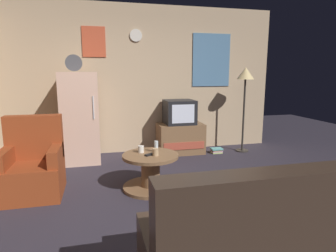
{
  "coord_description": "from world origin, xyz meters",
  "views": [
    {
      "loc": [
        -0.78,
        -2.94,
        1.48
      ],
      "look_at": [
        0.16,
        0.9,
        0.75
      ],
      "focal_mm": 30.61,
      "sensor_mm": 36.0,
      "label": 1
    }
  ],
  "objects_px": {
    "book_stack": "(217,150)",
    "fridge": "(80,118)",
    "mug_ceramic_tan": "(156,152)",
    "tv_stand": "(180,138)",
    "crt_tv": "(179,112)",
    "standing_lamp": "(245,80)",
    "remote_control": "(150,154)",
    "mug_ceramic_white": "(141,149)",
    "couch": "(265,242)",
    "wine_glass": "(156,147)",
    "armchair": "(33,168)",
    "coffee_table": "(151,172)"
  },
  "relations": [
    {
      "from": "fridge",
      "to": "couch",
      "type": "bearing_deg",
      "value": -66.84
    },
    {
      "from": "armchair",
      "to": "fridge",
      "type": "bearing_deg",
      "value": 67.61
    },
    {
      "from": "tv_stand",
      "to": "crt_tv",
      "type": "relative_size",
      "value": 1.56
    },
    {
      "from": "tv_stand",
      "to": "couch",
      "type": "distance_m",
      "value": 3.44
    },
    {
      "from": "mug_ceramic_tan",
      "to": "remote_control",
      "type": "distance_m",
      "value": 0.08
    },
    {
      "from": "mug_ceramic_tan",
      "to": "book_stack",
      "type": "distance_m",
      "value": 2.1
    },
    {
      "from": "tv_stand",
      "to": "standing_lamp",
      "type": "relative_size",
      "value": 0.53
    },
    {
      "from": "mug_ceramic_white",
      "to": "couch",
      "type": "distance_m",
      "value": 2.07
    },
    {
      "from": "mug_ceramic_tan",
      "to": "standing_lamp",
      "type": "bearing_deg",
      "value": 36.2
    },
    {
      "from": "tv_stand",
      "to": "book_stack",
      "type": "relative_size",
      "value": 3.97
    },
    {
      "from": "crt_tv",
      "to": "remote_control",
      "type": "relative_size",
      "value": 3.6
    },
    {
      "from": "fridge",
      "to": "wine_glass",
      "type": "xyz_separation_m",
      "value": [
        1.01,
        -1.34,
        -0.22
      ]
    },
    {
      "from": "coffee_table",
      "to": "standing_lamp",
      "type": "bearing_deg",
      "value": 34.18
    },
    {
      "from": "fridge",
      "to": "armchair",
      "type": "height_order",
      "value": "fridge"
    },
    {
      "from": "book_stack",
      "to": "fridge",
      "type": "bearing_deg",
      "value": 178.69
    },
    {
      "from": "fridge",
      "to": "mug_ceramic_tan",
      "type": "distance_m",
      "value": 1.8
    },
    {
      "from": "mug_ceramic_white",
      "to": "book_stack",
      "type": "relative_size",
      "value": 0.43
    },
    {
      "from": "standing_lamp",
      "to": "mug_ceramic_white",
      "type": "relative_size",
      "value": 17.67
    },
    {
      "from": "remote_control",
      "to": "armchair",
      "type": "distance_m",
      "value": 1.44
    },
    {
      "from": "book_stack",
      "to": "remote_control",
      "type": "bearing_deg",
      "value": -137.07
    },
    {
      "from": "fridge",
      "to": "coffee_table",
      "type": "xyz_separation_m",
      "value": [
        0.92,
        -1.43,
        -0.52
      ]
    },
    {
      "from": "tv_stand",
      "to": "crt_tv",
      "type": "distance_m",
      "value": 0.5
    },
    {
      "from": "fridge",
      "to": "wine_glass",
      "type": "bearing_deg",
      "value": -52.95
    },
    {
      "from": "mug_ceramic_white",
      "to": "tv_stand",
      "type": "bearing_deg",
      "value": 56.72
    },
    {
      "from": "standing_lamp",
      "to": "book_stack",
      "type": "distance_m",
      "value": 1.42
    },
    {
      "from": "wine_glass",
      "to": "couch",
      "type": "xyz_separation_m",
      "value": [
        0.39,
        -1.94,
        -0.22
      ]
    },
    {
      "from": "crt_tv",
      "to": "remote_control",
      "type": "xyz_separation_m",
      "value": [
        -0.84,
        -1.6,
        -0.3
      ]
    },
    {
      "from": "mug_ceramic_tan",
      "to": "wine_glass",
      "type": "bearing_deg",
      "value": 75.46
    },
    {
      "from": "mug_ceramic_tan",
      "to": "book_stack",
      "type": "xyz_separation_m",
      "value": [
        1.45,
        1.44,
        -0.46
      ]
    },
    {
      "from": "mug_ceramic_white",
      "to": "wine_glass",
      "type": "bearing_deg",
      "value": -7.61
    },
    {
      "from": "mug_ceramic_white",
      "to": "armchair",
      "type": "relative_size",
      "value": 0.09
    },
    {
      "from": "standing_lamp",
      "to": "coffee_table",
      "type": "distance_m",
      "value": 2.71
    },
    {
      "from": "fridge",
      "to": "tv_stand",
      "type": "xyz_separation_m",
      "value": [
        1.77,
        0.14,
        -0.48
      ]
    },
    {
      "from": "fridge",
      "to": "standing_lamp",
      "type": "xyz_separation_m",
      "value": [
        2.96,
        -0.04,
        0.6
      ]
    },
    {
      "from": "fridge",
      "to": "coffee_table",
      "type": "relative_size",
      "value": 2.46
    },
    {
      "from": "coffee_table",
      "to": "mug_ceramic_tan",
      "type": "bearing_deg",
      "value": -51.81
    },
    {
      "from": "fridge",
      "to": "coffee_table",
      "type": "bearing_deg",
      "value": -57.22
    },
    {
      "from": "tv_stand",
      "to": "couch",
      "type": "bearing_deg",
      "value": -96.03
    },
    {
      "from": "armchair",
      "to": "book_stack",
      "type": "height_order",
      "value": "armchair"
    },
    {
      "from": "standing_lamp",
      "to": "wine_glass",
      "type": "distance_m",
      "value": 2.48
    },
    {
      "from": "remote_control",
      "to": "couch",
      "type": "distance_m",
      "value": 1.89
    },
    {
      "from": "couch",
      "to": "tv_stand",
      "type": "bearing_deg",
      "value": 83.97
    },
    {
      "from": "tv_stand",
      "to": "mug_ceramic_white",
      "type": "distance_m",
      "value": 1.75
    },
    {
      "from": "tv_stand",
      "to": "book_stack",
      "type": "height_order",
      "value": "tv_stand"
    },
    {
      "from": "coffee_table",
      "to": "mug_ceramic_tan",
      "type": "relative_size",
      "value": 8.0
    },
    {
      "from": "wine_glass",
      "to": "book_stack",
      "type": "distance_m",
      "value": 1.97
    },
    {
      "from": "mug_ceramic_tan",
      "to": "armchair",
      "type": "bearing_deg",
      "value": 170.36
    },
    {
      "from": "mug_ceramic_white",
      "to": "couch",
      "type": "xyz_separation_m",
      "value": [
        0.59,
        -1.97,
        -0.19
      ]
    },
    {
      "from": "armchair",
      "to": "couch",
      "type": "height_order",
      "value": "armchair"
    },
    {
      "from": "standing_lamp",
      "to": "book_stack",
      "type": "xyz_separation_m",
      "value": [
        -0.53,
        -0.01,
        -1.31
      ]
    }
  ]
}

